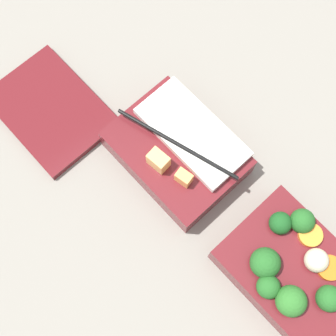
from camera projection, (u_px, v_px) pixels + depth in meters
name	position (u px, v px, depth m)	size (l,w,h in m)	color
ground_plane	(224.00, 206.00, 0.68)	(3.00, 3.00, 0.00)	gray
bento_tray_vegetable	(293.00, 271.00, 0.62)	(0.19, 0.14, 0.08)	maroon
bento_tray_rice	(179.00, 150.00, 0.68)	(0.19, 0.14, 0.07)	maroon
bento_lid	(51.00, 110.00, 0.72)	(0.18, 0.13, 0.01)	maroon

